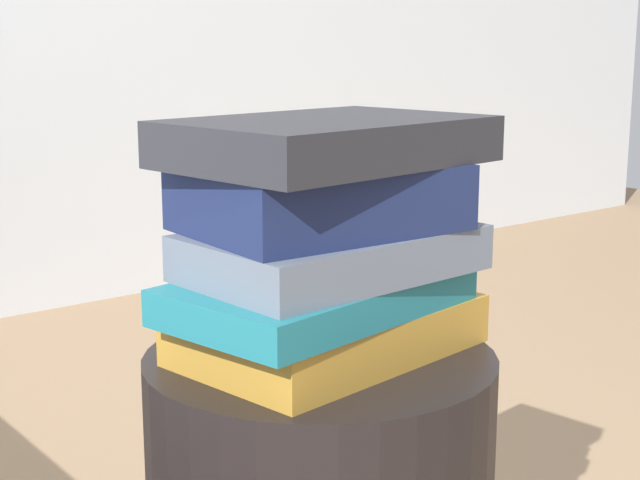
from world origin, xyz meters
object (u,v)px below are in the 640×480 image
object	(u,v)px
book_slate	(332,252)
book_charcoal	(327,141)
book_navy	(320,196)
book_ochre	(331,330)
book_teal	(318,294)

from	to	relation	value
book_slate	book_charcoal	xyz separation A→B (m)	(0.00, 0.01, 0.11)
book_navy	book_ochre	bearing A→B (deg)	-38.67
book_teal	book_navy	world-z (taller)	book_navy
book_slate	book_navy	bearing A→B (deg)	98.56
book_ochre	book_slate	world-z (taller)	book_slate
book_teal	book_slate	size ratio (longest dim) A/B	1.06
book_ochre	book_teal	size ratio (longest dim) A/B	0.99
book_ochre	book_charcoal	bearing A→B (deg)	119.07
book_slate	book_charcoal	distance (m)	0.11
book_ochre	book_slate	bearing A→B (deg)	-129.90
book_teal	book_charcoal	bearing A→B (deg)	19.76
book_ochre	book_charcoal	size ratio (longest dim) A/B	0.98
book_ochre	book_charcoal	distance (m)	0.19
book_ochre	book_navy	size ratio (longest dim) A/B	1.17
book_charcoal	book_teal	bearing A→B (deg)	-157.00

